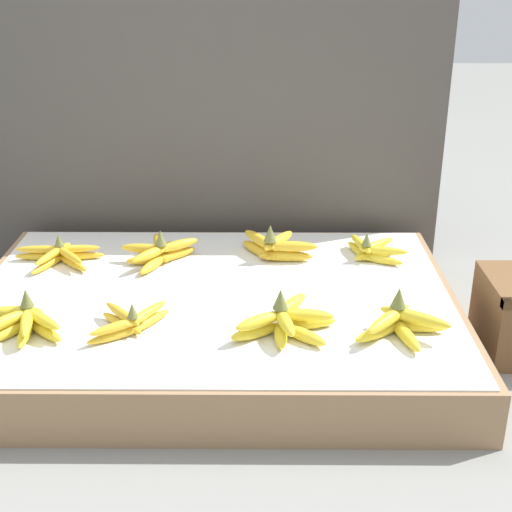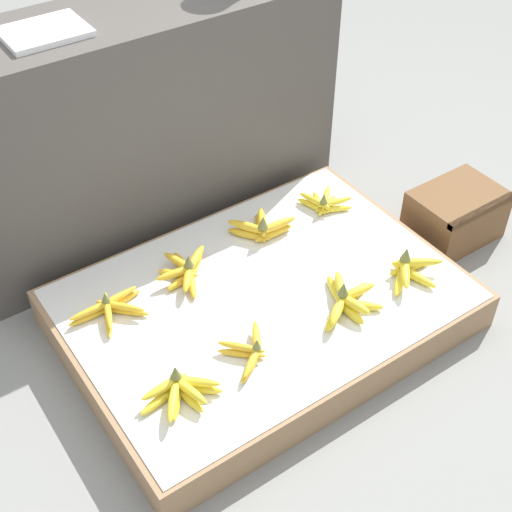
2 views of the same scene
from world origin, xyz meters
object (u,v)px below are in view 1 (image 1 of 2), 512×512
Objects in this scene: banana_bunch_middle_left at (59,255)px; banana_bunch_front_right at (400,323)px; banana_bunch_front_left at (21,322)px; banana_bunch_front_midright at (286,321)px; banana_bunch_middle_midleft at (159,252)px; banana_bunch_middle_midright at (275,246)px; banana_bunch_middle_right at (371,250)px; banana_bunch_front_midleft at (129,321)px.

banana_bunch_front_right is at bearing -24.55° from banana_bunch_middle_left.
banana_bunch_front_left is 0.61m from banana_bunch_front_midright.
banana_bunch_front_left reaches higher than banana_bunch_middle_left.
banana_bunch_front_midright reaches higher than banana_bunch_middle_midleft.
banana_bunch_front_left is at bearing -122.17° from banana_bunch_middle_midleft.
banana_bunch_front_right is 1.03× the size of banana_bunch_middle_midright.
banana_bunch_front_left is at bearing -179.28° from banana_bunch_front_midright.
banana_bunch_front_right is at bearing -34.49° from banana_bunch_middle_midleft.
banana_bunch_middle_midleft is 0.61m from banana_bunch_middle_right.
banana_bunch_middle_midright is 1.33× the size of banana_bunch_middle_right.
banana_bunch_middle_midright is at bearing 179.24° from banana_bunch_middle_right.
banana_bunch_middle_right is (0.88, 0.04, 0.00)m from banana_bunch_middle_left.
banana_bunch_middle_midright is at bearing 92.56° from banana_bunch_front_midright.
banana_bunch_middle_left is 1.10× the size of banana_bunch_middle_midleft.
banana_bunch_front_right is (0.62, -0.01, 0.01)m from banana_bunch_front_midleft.
banana_bunch_middle_midright is (-0.28, 0.45, 0.00)m from banana_bunch_front_right.
banana_bunch_middle_midleft is (-0.35, 0.41, -0.00)m from banana_bunch_front_midright.
banana_bunch_middle_left is at bearing 155.45° from banana_bunch_front_right.
banana_bunch_middle_midleft is 0.33m from banana_bunch_middle_midright.
banana_bunch_middle_midright is at bearing 37.23° from banana_bunch_front_left.
banana_bunch_front_midleft is 0.62m from banana_bunch_front_right.
banana_bunch_middle_midright is 0.28m from banana_bunch_middle_right.
banana_bunch_front_midleft and banana_bunch_middle_left have the same top height.
banana_bunch_middle_right is at bearing 2.57° from banana_bunch_middle_left.
banana_bunch_middle_midleft reaches higher than banana_bunch_front_midleft.
banana_bunch_front_right is at bearing -1.32° from banana_bunch_front_midleft.
banana_bunch_middle_left is 1.52× the size of banana_bunch_middle_right.
banana_bunch_front_left is 1.04× the size of banana_bunch_middle_midleft.
banana_bunch_front_right is at bearing -0.02° from banana_bunch_front_left.
banana_bunch_middle_midright reaches higher than banana_bunch_middle_midleft.
banana_bunch_middle_left is at bearing -177.54° from banana_bunch_middle_midleft.
banana_bunch_front_midright is 1.09× the size of banana_bunch_middle_midleft.
banana_bunch_middle_right is (0.26, 0.44, -0.01)m from banana_bunch_front_midright.
banana_bunch_middle_left is (-0.26, 0.39, -0.00)m from banana_bunch_front_midleft.
banana_bunch_middle_midright is (0.59, 0.45, 0.00)m from banana_bunch_front_left.
banana_bunch_front_midright is (0.61, 0.01, 0.00)m from banana_bunch_front_left.
banana_bunch_front_right and banana_bunch_middle_midright have the same top height.
banana_bunch_front_midleft is at bearing 178.68° from banana_bunch_front_right.
banana_bunch_front_right is 0.53m from banana_bunch_middle_midright.
banana_bunch_front_left is 0.25m from banana_bunch_front_midleft.
banana_bunch_middle_midleft is at bearing 145.51° from banana_bunch_front_right.
banana_bunch_middle_midright is (0.61, 0.04, 0.01)m from banana_bunch_middle_left.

